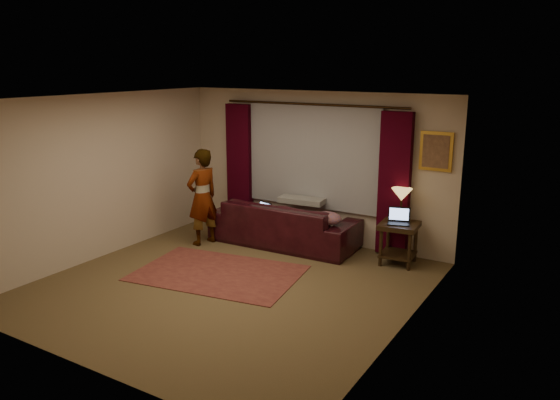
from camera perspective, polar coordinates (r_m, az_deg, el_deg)
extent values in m
cube|color=brown|center=(7.82, -5.26, -8.91)|extent=(5.00, 5.00, 0.01)
cube|color=silver|center=(7.22, -5.73, 10.49)|extent=(5.00, 5.00, 0.02)
cube|color=beige|center=(9.49, 3.57, 3.47)|extent=(5.00, 0.02, 2.60)
cube|color=beige|center=(5.69, -20.71, -4.71)|extent=(5.00, 0.02, 2.60)
cube|color=beige|center=(9.10, -18.23, 2.33)|extent=(0.02, 5.00, 2.60)
cube|color=beige|center=(6.29, 13.14, -2.39)|extent=(0.02, 5.00, 2.60)
cube|color=gray|center=(9.40, 3.42, 4.61)|extent=(2.50, 0.05, 1.80)
cube|color=black|center=(10.19, -4.23, 3.52)|extent=(0.50, 0.14, 2.30)
cube|color=black|center=(8.83, 11.87, 1.59)|extent=(0.50, 0.14, 2.30)
cylinder|color=black|center=(9.25, 3.35, 9.95)|extent=(0.04, 0.04, 3.40)
cube|color=gold|center=(8.62, 16.00, 4.92)|extent=(0.50, 0.04, 0.60)
imported|color=black|center=(9.35, 0.41, -1.62)|extent=(2.58, 1.17, 1.03)
cube|color=gray|center=(9.34, 2.30, 1.59)|extent=(0.82, 0.40, 0.09)
ellipsoid|color=#825360|center=(8.81, 4.95, -1.96)|extent=(0.58, 0.50, 0.21)
cube|color=brown|center=(8.26, -6.49, -7.59)|extent=(2.60, 1.94, 0.01)
cube|color=black|center=(8.68, 12.27, -4.46)|extent=(0.63, 0.63, 0.66)
imported|color=gray|center=(9.39, -8.11, 0.31)|extent=(0.59, 0.59, 1.66)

